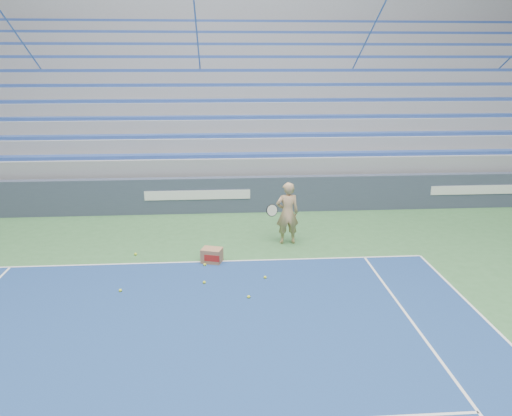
% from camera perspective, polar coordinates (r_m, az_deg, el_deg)
% --- Properties ---
extents(sponsor_barrier, '(30.00, 0.32, 1.10)m').
position_cam_1_polar(sponsor_barrier, '(15.43, -6.65, 1.46)').
color(sponsor_barrier, '#374054').
rests_on(sponsor_barrier, ground).
extents(bleachers, '(31.00, 9.15, 7.30)m').
position_cam_1_polar(bleachers, '(20.73, -6.19, 10.44)').
color(bleachers, gray).
rests_on(bleachers, ground).
extents(tennis_player, '(0.91, 0.83, 1.61)m').
position_cam_1_polar(tennis_player, '(12.69, 3.59, -0.58)').
color(tennis_player, tan).
rests_on(tennis_player, ground).
extents(ball_box, '(0.54, 0.47, 0.34)m').
position_cam_1_polar(ball_box, '(11.71, -5.06, -5.43)').
color(ball_box, '#986A49').
rests_on(ball_box, ground).
extents(tennis_ball_0, '(0.07, 0.07, 0.07)m').
position_cam_1_polar(tennis_ball_0, '(11.90, -5.73, -5.79)').
color(tennis_ball_0, '#D5E62F').
rests_on(tennis_ball_0, ground).
extents(tennis_ball_1, '(0.07, 0.07, 0.07)m').
position_cam_1_polar(tennis_ball_1, '(10.05, -0.83, -10.12)').
color(tennis_ball_1, '#D5E62F').
rests_on(tennis_ball_1, ground).
extents(tennis_ball_2, '(0.07, 0.07, 0.07)m').
position_cam_1_polar(tennis_ball_2, '(10.71, -5.94, -8.45)').
color(tennis_ball_2, '#D5E62F').
rests_on(tennis_ball_2, ground).
extents(tennis_ball_3, '(0.07, 0.07, 0.07)m').
position_cam_1_polar(tennis_ball_3, '(10.88, 1.05, -7.93)').
color(tennis_ball_3, '#D5E62F').
rests_on(tennis_ball_3, ground).
extents(tennis_ball_4, '(0.07, 0.07, 0.07)m').
position_cam_1_polar(tennis_ball_4, '(12.46, -13.60, -5.14)').
color(tennis_ball_4, '#D5E62F').
rests_on(tennis_ball_4, ground).
extents(tennis_ball_5, '(0.07, 0.07, 0.07)m').
position_cam_1_polar(tennis_ball_5, '(11.58, -5.87, -6.46)').
color(tennis_ball_5, '#D5E62F').
rests_on(tennis_ball_5, ground).
extents(tennis_ball_6, '(0.07, 0.07, 0.07)m').
position_cam_1_polar(tennis_ball_6, '(10.67, -15.24, -9.09)').
color(tennis_ball_6, '#D5E62F').
rests_on(tennis_ball_6, ground).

